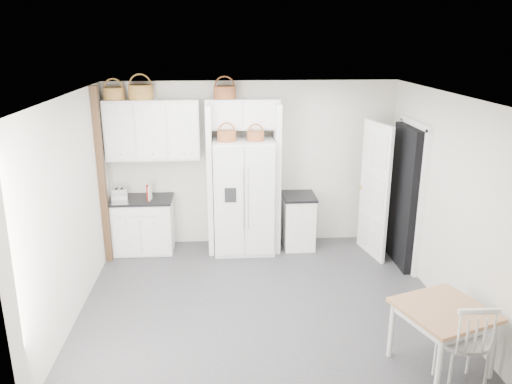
{
  "coord_description": "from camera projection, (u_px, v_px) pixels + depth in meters",
  "views": [
    {
      "loc": [
        -0.46,
        -5.67,
        3.23
      ],
      "look_at": [
        -0.04,
        0.4,
        1.33
      ],
      "focal_mm": 35.0,
      "sensor_mm": 36.0,
      "label": 1
    }
  ],
  "objects": [
    {
      "name": "basket_upper_a",
      "position": [
        114.0,
        94.0,
        7.28
      ],
      "size": [
        0.3,
        0.3,
        0.17
      ],
      "primitive_type": "cylinder",
      "color": "olive",
      "rests_on": "upper_cabinet"
    },
    {
      "name": "fridge_panel_left",
      "position": [
        210.0,
        179.0,
        7.63
      ],
      "size": [
        0.08,
        0.6,
        2.3
      ],
      "primitive_type": "cube",
      "color": "silver",
      "rests_on": "floor"
    },
    {
      "name": "door_slab",
      "position": [
        374.0,
        191.0,
        7.47
      ],
      "size": [
        0.21,
        0.79,
        2.05
      ],
      "primitive_type": "cube",
      "rotation": [
        0.0,
        0.0,
        -1.36
      ],
      "color": "white",
      "rests_on": "floor"
    },
    {
      "name": "counter_left",
      "position": [
        142.0,
        200.0,
        7.65
      ],
      "size": [
        0.93,
        0.6,
        0.04
      ],
      "primitive_type": "cube",
      "color": "black",
      "rests_on": "base_cab_left"
    },
    {
      "name": "dining_table",
      "position": [
        441.0,
        338.0,
        5.02
      ],
      "size": [
        1.03,
        1.03,
        0.67
      ],
      "primitive_type": "cube",
      "rotation": [
        0.0,
        0.0,
        0.34
      ],
      "color": "#9E6D41",
      "rests_on": "floor"
    },
    {
      "name": "basket_bridge_a",
      "position": [
        225.0,
        92.0,
        7.38
      ],
      "size": [
        0.33,
        0.33,
        0.19
      ],
      "primitive_type": "cylinder",
      "color": "brown",
      "rests_on": "bridge_cabinet"
    },
    {
      "name": "basket_fridge_a",
      "position": [
        227.0,
        136.0,
        7.3
      ],
      "size": [
        0.28,
        0.28,
        0.15
      ],
      "primitive_type": "cylinder",
      "color": "brown",
      "rests_on": "refrigerator"
    },
    {
      "name": "ceiling",
      "position": [
        262.0,
        95.0,
        5.62
      ],
      "size": [
        4.5,
        4.5,
        0.0
      ],
      "primitive_type": "plane",
      "color": "white",
      "rests_on": "wall_back"
    },
    {
      "name": "windsor_chair",
      "position": [
        463.0,
        341.0,
        4.69
      ],
      "size": [
        0.49,
        0.45,
        1.0
      ],
      "primitive_type": "cube",
      "rotation": [
        0.0,
        0.0,
        -0.01
      ],
      "color": "silver",
      "rests_on": "floor"
    },
    {
      "name": "trim_post",
      "position": [
        102.0,
        178.0,
        7.15
      ],
      "size": [
        0.09,
        0.09,
        2.6
      ],
      "primitive_type": "cube",
      "color": "#3E2718",
      "rests_on": "floor"
    },
    {
      "name": "fridge_panel_right",
      "position": [
        276.0,
        178.0,
        7.69
      ],
      "size": [
        0.08,
        0.6,
        2.3
      ],
      "primitive_type": "cube",
      "color": "silver",
      "rests_on": "floor"
    },
    {
      "name": "upper_cabinet",
      "position": [
        153.0,
        130.0,
        7.47
      ],
      "size": [
        1.4,
        0.34,
        0.9
      ],
      "primitive_type": "cube",
      "color": "silver",
      "rests_on": "wall_back"
    },
    {
      "name": "cookbook_cream",
      "position": [
        149.0,
        193.0,
        7.54
      ],
      "size": [
        0.05,
        0.15,
        0.22
      ],
      "primitive_type": "cube",
      "rotation": [
        0.0,
        0.0,
        -0.15
      ],
      "color": "beige",
      "rests_on": "counter_left"
    },
    {
      "name": "wall_left",
      "position": [
        71.0,
        209.0,
        5.86
      ],
      "size": [
        0.0,
        4.0,
        4.0
      ],
      "primitive_type": "plane",
      "rotation": [
        1.57,
        0.0,
        1.57
      ],
      "color": "silver",
      "rests_on": "floor"
    },
    {
      "name": "doorway_void",
      "position": [
        406.0,
        197.0,
        7.18
      ],
      "size": [
        0.18,
        0.85,
        2.05
      ],
      "primitive_type": "cube",
      "color": "black",
      "rests_on": "floor"
    },
    {
      "name": "basket_fridge_b",
      "position": [
        256.0,
        136.0,
        7.33
      ],
      "size": [
        0.25,
        0.25,
        0.14
      ],
      "primitive_type": "cylinder",
      "color": "brown",
      "rests_on": "refrigerator"
    },
    {
      "name": "cookbook_red",
      "position": [
        148.0,
        193.0,
        7.54
      ],
      "size": [
        0.06,
        0.15,
        0.22
      ],
      "primitive_type": "cube",
      "rotation": [
        0.0,
        0.0,
        0.18
      ],
      "color": "maroon",
      "rests_on": "counter_left"
    },
    {
      "name": "bridge_cabinet",
      "position": [
        243.0,
        114.0,
        7.49
      ],
      "size": [
        1.12,
        0.34,
        0.45
      ],
      "primitive_type": "cube",
      "color": "silver",
      "rests_on": "wall_back"
    },
    {
      "name": "refrigerator",
      "position": [
        244.0,
        196.0,
        7.7
      ],
      "size": [
        0.91,
        0.73,
        1.76
      ],
      "primitive_type": "cube",
      "color": "silver",
      "rests_on": "floor"
    },
    {
      "name": "basket_upper_b",
      "position": [
        141.0,
        92.0,
        7.3
      ],
      "size": [
        0.36,
        0.36,
        0.21
      ],
      "primitive_type": "cylinder",
      "color": "olive",
      "rests_on": "upper_cabinet"
    },
    {
      "name": "wall_back",
      "position": [
        252.0,
        164.0,
        7.91
      ],
      "size": [
        4.5,
        0.0,
        4.5
      ],
      "primitive_type": "plane",
      "rotation": [
        1.57,
        0.0,
        0.0
      ],
      "color": "silver",
      "rests_on": "floor"
    },
    {
      "name": "base_cab_left",
      "position": [
        144.0,
        226.0,
        7.78
      ],
      "size": [
        0.89,
        0.56,
        0.82
      ],
      "primitive_type": "cube",
      "color": "silver",
      "rests_on": "floor"
    },
    {
      "name": "floor",
      "position": [
        262.0,
        300.0,
        6.39
      ],
      "size": [
        4.5,
        4.5,
        0.0
      ],
      "primitive_type": "plane",
      "color": "#302E35",
      "rests_on": "ground"
    },
    {
      "name": "counter_right",
      "position": [
        299.0,
        196.0,
        7.81
      ],
      "size": [
        0.5,
        0.6,
        0.04
      ],
      "primitive_type": "cube",
      "color": "black",
      "rests_on": "base_cab_right"
    },
    {
      "name": "toaster",
      "position": [
        119.0,
        194.0,
        7.59
      ],
      "size": [
        0.25,
        0.16,
        0.16
      ],
      "primitive_type": "cube",
      "rotation": [
        0.0,
        0.0,
        0.12
      ],
      "color": "silver",
      "rests_on": "counter_left"
    },
    {
      "name": "base_cab_right",
      "position": [
        298.0,
        222.0,
        7.94
      ],
      "size": [
        0.47,
        0.56,
        0.82
      ],
      "primitive_type": "cube",
      "color": "silver",
      "rests_on": "floor"
    },
    {
      "name": "wall_right",
      "position": [
        443.0,
        201.0,
        6.15
      ],
      "size": [
        0.0,
        4.0,
        4.0
      ],
      "primitive_type": "plane",
      "rotation": [
        1.57,
        0.0,
        -1.57
      ],
      "color": "silver",
      "rests_on": "floor"
    }
  ]
}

